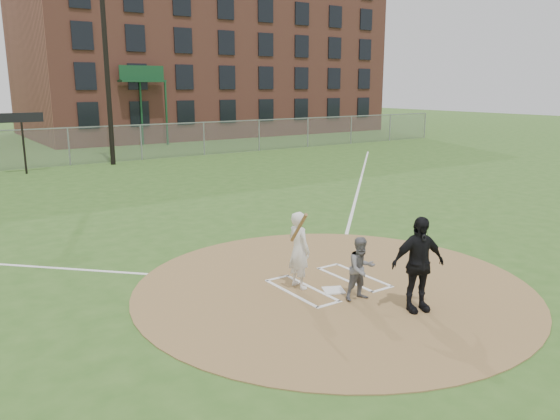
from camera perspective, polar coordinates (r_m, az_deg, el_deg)
ground at (r=11.78m, az=5.55°, el=-7.98°), size 140.00×140.00×0.00m
dirt_circle at (r=11.78m, az=5.55°, el=-7.93°), size 8.40×8.40×0.02m
home_plate at (r=11.49m, az=5.61°, el=-8.35°), size 0.55×0.55×0.03m
foul_line_first at (r=24.09m, az=8.32°, el=2.75°), size 17.04×17.04×0.01m
catcher at (r=10.92m, az=8.48°, el=-6.09°), size 0.68×0.56×1.28m
umpire at (r=10.54m, az=14.22°, el=-5.50°), size 1.15×0.75×1.83m
batters_boxes at (r=11.88m, az=5.08°, el=-7.66°), size 2.08×1.88×0.01m
batter_at_plate at (r=11.39m, az=1.99°, el=-4.17°), size 0.57×1.01×1.78m
outfield_fence at (r=31.39m, az=-21.19°, el=6.22°), size 56.08×0.08×2.03m
brick_warehouse at (r=51.92m, az=-8.16°, el=16.41°), size 30.00×17.17×15.00m
light_pole at (r=30.89m, az=-17.85°, el=16.79°), size 1.20×0.30×12.22m
scoreboard_sign at (r=29.04m, az=-25.40°, el=8.10°), size 2.00×0.10×2.93m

